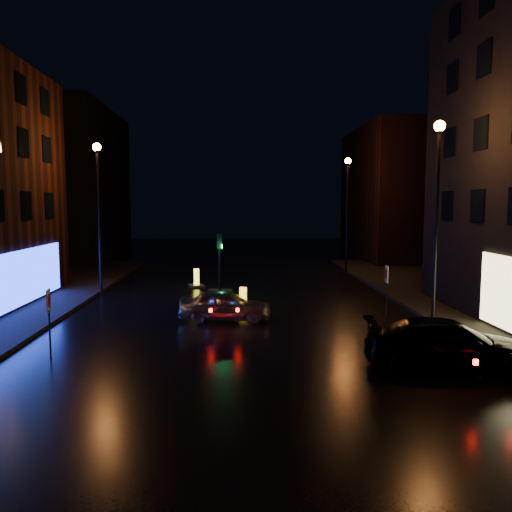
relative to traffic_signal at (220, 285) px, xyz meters
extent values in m
plane|color=black|center=(1.20, -14.00, -0.50)|extent=(120.00, 120.00, 0.00)
cube|color=black|center=(-14.80, 21.00, 6.50)|extent=(8.00, 16.00, 14.00)
cube|color=black|center=(16.20, 18.00, 5.50)|extent=(8.00, 14.00, 12.00)
cylinder|color=black|center=(-6.60, 0.00, 3.50)|extent=(0.14, 0.14, 8.00)
cylinder|color=black|center=(-6.60, 0.00, 7.50)|extent=(0.20, 0.20, 0.25)
sphere|color=orange|center=(-6.60, 0.00, 7.65)|extent=(0.44, 0.44, 0.44)
cylinder|color=black|center=(9.00, -8.00, 3.50)|extent=(0.14, 0.14, 8.00)
cylinder|color=black|center=(9.00, -8.00, 7.50)|extent=(0.20, 0.20, 0.25)
sphere|color=orange|center=(9.00, -8.00, 7.65)|extent=(0.44, 0.44, 0.44)
cylinder|color=black|center=(9.00, 8.00, 3.50)|extent=(0.14, 0.14, 8.00)
cylinder|color=black|center=(9.00, 8.00, 7.50)|extent=(0.20, 0.20, 0.25)
sphere|color=orange|center=(9.00, 8.00, 7.65)|extent=(0.44, 0.44, 0.44)
cube|color=black|center=(0.00, 0.00, -0.44)|extent=(1.40, 2.40, 0.12)
cylinder|color=black|center=(0.00, 0.00, 0.90)|extent=(0.12, 0.12, 2.80)
cube|color=black|center=(0.00, 0.00, 2.50)|extent=(0.28, 0.22, 0.90)
cylinder|color=#0CFF59|center=(0.14, 0.00, 2.22)|extent=(0.05, 0.18, 0.18)
imported|color=#9CA0A4|center=(0.43, -6.36, 0.18)|extent=(4.09, 1.91, 1.35)
imported|color=black|center=(7.50, -13.01, 0.24)|extent=(5.37, 2.75, 1.49)
cube|color=black|center=(1.24, -4.34, -0.45)|extent=(1.28, 1.51, 0.11)
cube|color=yellow|center=(1.24, -4.34, 0.08)|extent=(0.35, 0.29, 1.06)
cube|color=black|center=(1.24, -4.34, 0.08)|extent=(0.30, 0.14, 0.64)
cube|color=black|center=(-1.51, 2.70, -0.45)|extent=(1.16, 1.46, 0.11)
cube|color=yellow|center=(-1.51, 2.70, 0.08)|extent=(0.34, 0.26, 1.07)
cube|color=black|center=(-1.51, 2.70, 0.08)|extent=(0.31, 0.10, 0.64)
cylinder|color=black|center=(-5.30, -11.37, 0.60)|extent=(0.06, 0.06, 2.19)
cube|color=silver|center=(-5.30, -11.37, 1.39)|extent=(0.16, 0.55, 0.75)
cylinder|color=#B20C0C|center=(-5.27, -11.37, 1.39)|extent=(0.10, 0.43, 0.44)
cylinder|color=black|center=(7.70, -5.88, 0.61)|extent=(0.06, 0.06, 2.23)
cube|color=silver|center=(7.70, -5.88, 1.43)|extent=(0.11, 0.56, 0.76)
cylinder|color=#B20C0C|center=(7.67, -5.88, 1.43)|extent=(0.07, 0.45, 0.45)
camera|label=1|loc=(0.83, -27.84, 4.56)|focal=35.00mm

